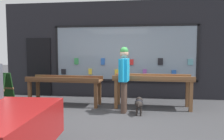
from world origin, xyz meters
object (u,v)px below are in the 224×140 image
at_px(person_browsing, 124,74).
at_px(sandwich_board_sign, 2,89).
at_px(small_dog, 139,103).
at_px(display_table_left, 65,82).
at_px(display_table_right, 153,82).

xyz_separation_m(person_browsing, sandwich_board_sign, (-3.73, 0.36, -0.53)).
xyz_separation_m(person_browsing, small_dog, (0.39, -0.14, -0.74)).
bearing_deg(display_table_left, person_browsing, -17.96).
distance_m(display_table_right, sandwich_board_sign, 4.51).
xyz_separation_m(display_table_left, sandwich_board_sign, (-1.90, -0.23, -0.20)).
distance_m(display_table_right, person_browsing, 1.01).
relative_size(display_table_right, small_dog, 3.80).
height_order(display_table_right, small_dog, display_table_right).
relative_size(display_table_left, person_browsing, 1.30).
height_order(display_table_left, display_table_right, display_table_right).
relative_size(display_table_left, small_dog, 3.80).
bearing_deg(display_table_right, sandwich_board_sign, -177.03).
bearing_deg(small_dog, display_table_left, 73.86).
relative_size(display_table_right, sandwich_board_sign, 2.33).
bearing_deg(sandwich_board_sign, person_browsing, 5.68).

